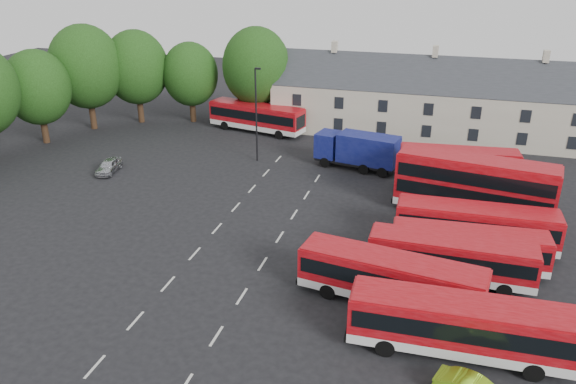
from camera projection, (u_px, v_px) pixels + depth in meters
name	position (u px, v px, depth m)	size (l,w,h in m)	color
ground	(206.00, 241.00, 40.89)	(140.00, 140.00, 0.00)	black
lane_markings	(248.00, 233.00, 42.02)	(5.15, 33.80, 0.01)	beige
treeline	(98.00, 78.00, 60.56)	(29.92, 32.59, 12.01)	black
terrace_houses	(430.00, 103.00, 62.22)	(35.70, 7.13, 10.06)	beige
bus_row_a	(460.00, 323.00, 28.77)	(11.35, 2.90, 3.19)	silver
bus_row_b	(391.00, 276.00, 33.00)	(11.17, 4.08, 3.09)	silver
bus_row_c	(451.00, 256.00, 35.38)	(10.29, 2.46, 2.91)	silver
bus_row_d	(469.00, 245.00, 36.74)	(10.10, 2.94, 2.82)	silver
bus_row_e	(476.00, 223.00, 39.30)	(11.06, 2.80, 3.11)	silver
bus_dd_south	(475.00, 184.00, 43.45)	(12.23, 4.59, 4.90)	silver
bus_dd_north	(458.00, 168.00, 48.00)	(10.00, 3.16, 4.03)	silver
bus_north	(257.00, 115.00, 64.43)	(11.71, 5.03, 3.23)	silver
box_truck	(358.00, 149.00, 53.53)	(8.28, 3.98, 3.48)	black
silver_car	(109.00, 166.00, 53.12)	(1.51, 3.76, 1.28)	#B4B6BC
lamppost	(256.00, 113.00, 54.29)	(0.65, 0.29, 9.31)	black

